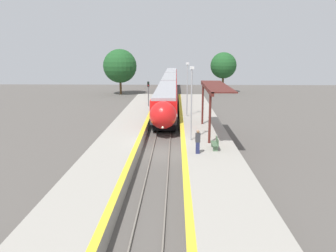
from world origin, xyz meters
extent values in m
plane|color=#56514C|center=(0.00, 0.00, 0.00)|extent=(120.00, 120.00, 0.00)
cube|color=slate|center=(-0.72, 0.00, 0.07)|extent=(0.08, 90.00, 0.15)
cube|color=slate|center=(0.72, 0.00, 0.07)|extent=(0.08, 90.00, 0.15)
cube|color=black|center=(0.00, 17.11, 0.62)|extent=(2.47, 19.44, 0.79)
cube|color=#38383D|center=(0.00, 17.11, 1.45)|extent=(2.81, 21.13, 0.87)
cube|color=white|center=(0.00, 17.11, 2.04)|extent=(2.83, 21.13, 0.30)
cube|color=red|center=(0.00, 17.11, 2.85)|extent=(2.81, 21.13, 1.32)
cube|color=black|center=(0.00, 17.11, 2.78)|extent=(2.84, 19.44, 0.73)
cube|color=#9E9EA3|center=(0.00, 17.11, 3.66)|extent=(2.53, 21.13, 0.30)
cylinder|color=black|center=(-0.72, 9.46, 0.42)|extent=(0.12, 0.85, 0.85)
cylinder|color=black|center=(0.72, 9.46, 0.42)|extent=(0.12, 0.85, 0.85)
cylinder|color=black|center=(-0.72, 11.66, 0.42)|extent=(0.12, 0.85, 0.85)
cylinder|color=black|center=(0.72, 11.66, 0.42)|extent=(0.12, 0.85, 0.85)
cylinder|color=black|center=(-0.72, 22.56, 0.42)|extent=(0.12, 0.85, 0.85)
cylinder|color=black|center=(0.72, 22.56, 0.42)|extent=(0.12, 0.85, 0.85)
cylinder|color=black|center=(-0.72, 24.76, 0.42)|extent=(0.12, 0.85, 0.85)
cylinder|color=black|center=(0.72, 24.76, 0.42)|extent=(0.12, 0.85, 0.85)
ellipsoid|color=red|center=(0.00, 5.54, 2.26)|extent=(2.70, 3.00, 2.74)
ellipsoid|color=black|center=(0.00, 5.17, 2.71)|extent=(1.97, 1.75, 1.40)
sphere|color=#F9F4CC|center=(0.00, 4.42, 1.26)|extent=(0.24, 0.24, 0.24)
cube|color=black|center=(0.00, 39.04, 0.62)|extent=(2.47, 19.44, 0.79)
cube|color=#38383D|center=(0.00, 39.04, 1.45)|extent=(2.81, 21.13, 0.87)
cube|color=white|center=(0.00, 39.04, 2.04)|extent=(2.83, 21.13, 0.30)
cube|color=red|center=(0.00, 39.04, 2.85)|extent=(2.81, 21.13, 1.32)
cube|color=black|center=(0.00, 39.04, 2.78)|extent=(2.84, 19.44, 0.73)
cube|color=#9E9EA3|center=(0.00, 39.04, 3.66)|extent=(2.53, 21.13, 0.30)
cylinder|color=black|center=(-0.72, 31.39, 0.42)|extent=(0.12, 0.85, 0.85)
cylinder|color=black|center=(0.72, 31.39, 0.42)|extent=(0.12, 0.85, 0.85)
cylinder|color=black|center=(-0.72, 33.59, 0.42)|extent=(0.12, 0.85, 0.85)
cylinder|color=black|center=(0.72, 33.59, 0.42)|extent=(0.12, 0.85, 0.85)
cylinder|color=black|center=(-0.72, 44.49, 0.42)|extent=(0.12, 0.85, 0.85)
cylinder|color=black|center=(0.72, 44.49, 0.42)|extent=(0.12, 0.85, 0.85)
cylinder|color=black|center=(-0.72, 46.69, 0.42)|extent=(0.12, 0.85, 0.85)
cylinder|color=black|center=(0.72, 46.69, 0.42)|extent=(0.12, 0.85, 0.85)
cube|color=black|center=(0.00, 60.98, 0.62)|extent=(2.47, 19.44, 0.79)
cube|color=#38383D|center=(0.00, 60.98, 1.45)|extent=(2.81, 21.13, 0.87)
cube|color=white|center=(0.00, 60.98, 2.04)|extent=(2.83, 21.13, 0.30)
cube|color=red|center=(0.00, 60.98, 2.85)|extent=(2.81, 21.13, 1.32)
cube|color=black|center=(0.00, 60.98, 2.78)|extent=(2.84, 19.44, 0.73)
cube|color=#9E9EA3|center=(0.00, 60.98, 3.66)|extent=(2.53, 21.13, 0.30)
cylinder|color=black|center=(-0.72, 53.32, 0.42)|extent=(0.12, 0.85, 0.85)
cylinder|color=black|center=(0.72, 53.32, 0.42)|extent=(0.12, 0.85, 0.85)
cylinder|color=black|center=(-0.72, 55.52, 0.42)|extent=(0.12, 0.85, 0.85)
cylinder|color=black|center=(0.72, 55.52, 0.42)|extent=(0.12, 0.85, 0.85)
cylinder|color=black|center=(-0.72, 66.43, 0.42)|extent=(0.12, 0.85, 0.85)
cylinder|color=black|center=(0.72, 66.43, 0.42)|extent=(0.12, 0.85, 0.85)
cylinder|color=black|center=(-0.72, 68.63, 0.42)|extent=(0.12, 0.85, 0.85)
cylinder|color=black|center=(0.72, 68.63, 0.42)|extent=(0.12, 0.85, 0.85)
cube|color=#9E998E|center=(3.87, 0.00, 0.51)|extent=(4.36, 64.00, 1.03)
cube|color=yellow|center=(1.89, 0.00, 1.03)|extent=(0.40, 64.00, 0.01)
cube|color=#9E998E|center=(-3.61, 0.00, 0.51)|extent=(3.83, 64.00, 1.03)
cube|color=yellow|center=(-1.89, 0.00, 1.03)|extent=(0.40, 64.00, 0.01)
cube|color=#4C6B4C|center=(4.25, -2.47, 1.24)|extent=(0.36, 0.06, 0.42)
cube|color=#4C6B4C|center=(4.25, -1.25, 1.24)|extent=(0.36, 0.06, 0.42)
cube|color=#4C6B4C|center=(4.25, -1.86, 1.46)|extent=(0.44, 1.62, 0.03)
cube|color=#4C6B4C|center=(4.45, -1.86, 1.70)|extent=(0.04, 1.62, 0.44)
cube|color=navy|center=(2.88, -3.07, 1.46)|extent=(0.28, 0.20, 0.86)
cube|color=#333338|center=(2.88, -3.07, 2.24)|extent=(0.36, 0.22, 0.68)
sphere|color=#936B4C|center=(2.88, -3.07, 2.69)|extent=(0.23, 0.23, 0.23)
cylinder|color=#59595E|center=(-2.52, 18.43, 1.87)|extent=(0.14, 0.14, 3.73)
cube|color=black|center=(-2.52, 18.43, 4.08)|extent=(0.28, 0.20, 0.70)
sphere|color=black|center=(-2.52, 18.32, 4.25)|extent=(0.14, 0.14, 0.14)
sphere|color=red|center=(-2.52, 18.32, 3.91)|extent=(0.14, 0.14, 0.14)
cylinder|color=#9E9EA3|center=(2.55, 0.72, 4.00)|extent=(0.12, 0.12, 5.94)
cube|color=silver|center=(2.55, 0.72, 7.09)|extent=(0.36, 0.20, 0.24)
cylinder|color=#9E9EA3|center=(2.55, 11.34, 4.00)|extent=(0.12, 0.12, 5.94)
cube|color=silver|center=(2.55, 11.34, 7.09)|extent=(0.36, 0.20, 0.24)
cylinder|color=#511E19|center=(4.02, -0.14, 3.08)|extent=(0.20, 0.20, 4.10)
cylinder|color=#511E19|center=(4.02, 7.17, 3.08)|extent=(0.20, 0.20, 4.10)
cube|color=#511E19|center=(4.02, 3.52, 5.23)|extent=(0.24, 10.31, 0.36)
cube|color=#511E19|center=(4.92, 3.52, 5.35)|extent=(2.00, 10.31, 0.10)
cylinder|color=brown|center=(-9.92, 39.69, 1.50)|extent=(0.44, 0.44, 3.00)
sphere|color=#1E5123|center=(-9.92, 39.69, 5.66)|extent=(6.65, 6.65, 6.65)
cylinder|color=brown|center=(11.04, 42.70, 1.76)|extent=(0.44, 0.44, 3.53)
sphere|color=#1E5123|center=(11.04, 42.70, 5.67)|extent=(5.36, 5.36, 5.36)
camera|label=1|loc=(1.26, -26.18, 8.31)|focal=35.00mm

